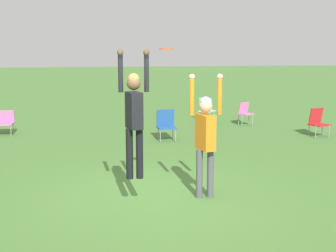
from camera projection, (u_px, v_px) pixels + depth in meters
The scene contains 9 objects.
ground_plane at pixel (157, 198), 8.43m from camera, with size 120.00×120.00×0.00m, color #477533.
person_jumping at pixel (134, 111), 7.72m from camera, with size 0.53×0.41×2.16m.
person_defending at pixel (205, 132), 8.28m from camera, with size 0.61×0.49×2.23m.
frisbee at pixel (166, 49), 7.79m from camera, with size 0.23×0.23×0.03m.
camping_chair_0 at pixel (207, 108), 17.16m from camera, with size 0.70×0.78×0.86m.
camping_chair_1 at pixel (4, 121), 14.51m from camera, with size 0.56×0.59×0.75m.
camping_chair_2 at pixel (245, 112), 16.35m from camera, with size 0.61×0.66×0.79m.
camping_chair_3 at pixel (318, 121), 14.29m from camera, with size 0.65×0.70×0.85m.
camping_chair_4 at pixel (166, 123), 13.69m from camera, with size 0.54×0.58×0.89m.
Camera 1 is at (-1.16, -8.02, 2.67)m, focal length 50.00 mm.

